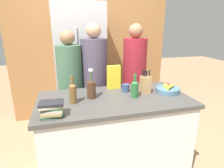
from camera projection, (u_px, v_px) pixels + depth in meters
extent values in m
plane|color=#A37F5B|center=(114.00, 168.00, 2.24)|extent=(14.00, 14.00, 0.00)
cube|color=silver|center=(114.00, 137.00, 2.11)|extent=(1.51, 0.78, 0.87)
cube|color=#474442|center=(114.00, 99.00, 1.97)|extent=(1.58, 0.81, 0.04)
cube|color=#9E6B3D|center=(91.00, 45.00, 3.33)|extent=(2.78, 0.12, 2.60)
cube|color=#B7B7BC|center=(80.00, 68.00, 3.04)|extent=(0.76, 0.60, 1.96)
cylinder|color=#B7B7BC|center=(78.00, 66.00, 2.71)|extent=(0.02, 0.02, 1.08)
cylinder|color=slate|center=(167.00, 90.00, 2.12)|extent=(0.27, 0.27, 0.05)
torus|color=slate|center=(168.00, 88.00, 2.11)|extent=(0.27, 0.27, 0.02)
sphere|color=#99B233|center=(165.00, 86.00, 2.15)|extent=(0.07, 0.07, 0.07)
sphere|color=red|center=(167.00, 86.00, 2.16)|extent=(0.08, 0.08, 0.08)
cylinder|color=yellow|center=(170.00, 87.00, 2.09)|extent=(0.14, 0.12, 0.03)
cube|color=tan|center=(145.00, 85.00, 2.08)|extent=(0.10, 0.09, 0.19)
cylinder|color=black|center=(143.00, 74.00, 2.03)|extent=(0.01, 0.01, 0.08)
cylinder|color=black|center=(144.00, 74.00, 2.03)|extent=(0.01, 0.01, 0.08)
cylinder|color=black|center=(146.00, 74.00, 2.03)|extent=(0.01, 0.01, 0.07)
cylinder|color=black|center=(147.00, 74.00, 2.06)|extent=(0.01, 0.01, 0.07)
cylinder|color=black|center=(149.00, 74.00, 2.04)|extent=(0.01, 0.01, 0.08)
cylinder|color=#4C2D1E|center=(91.00, 90.00, 1.93)|extent=(0.09, 0.09, 0.18)
cylinder|color=#477538|center=(92.00, 76.00, 1.89)|extent=(0.01, 0.02, 0.12)
sphere|color=white|center=(92.00, 70.00, 1.87)|extent=(0.03, 0.03, 0.03)
cylinder|color=#477538|center=(91.00, 77.00, 1.90)|extent=(0.01, 0.01, 0.11)
sphere|color=white|center=(91.00, 72.00, 1.88)|extent=(0.03, 0.03, 0.03)
cylinder|color=#477538|center=(90.00, 76.00, 1.89)|extent=(0.01, 0.01, 0.12)
sphere|color=white|center=(90.00, 70.00, 1.87)|extent=(0.03, 0.03, 0.03)
cylinder|color=#477538|center=(91.00, 77.00, 1.88)|extent=(0.02, 0.01, 0.11)
sphere|color=white|center=(91.00, 71.00, 1.86)|extent=(0.02, 0.02, 0.02)
cube|color=yellow|center=(114.00, 77.00, 2.22)|extent=(0.16, 0.07, 0.28)
cylinder|color=#334770|center=(126.00, 88.00, 2.13)|extent=(0.08, 0.08, 0.09)
torus|color=#334770|center=(123.00, 87.00, 2.16)|extent=(0.04, 0.06, 0.06)
cube|color=#3D6047|center=(52.00, 115.00, 1.57)|extent=(0.20, 0.15, 0.02)
cube|color=#99844C|center=(53.00, 112.00, 1.56)|extent=(0.18, 0.17, 0.02)
cube|color=#B7A88E|center=(52.00, 110.00, 1.55)|extent=(0.19, 0.15, 0.02)
cube|color=#3D6047|center=(52.00, 107.00, 1.55)|extent=(0.18, 0.15, 0.02)
cube|color=#B7A88E|center=(51.00, 106.00, 1.53)|extent=(0.21, 0.14, 0.02)
cube|color=#232328|center=(51.00, 103.00, 1.54)|extent=(0.20, 0.15, 0.02)
cylinder|color=brown|center=(73.00, 95.00, 1.81)|extent=(0.07, 0.07, 0.17)
cone|color=brown|center=(72.00, 84.00, 1.77)|extent=(0.07, 0.07, 0.03)
cylinder|color=brown|center=(72.00, 79.00, 1.76)|extent=(0.03, 0.03, 0.07)
cylinder|color=#286633|center=(135.00, 90.00, 1.96)|extent=(0.08, 0.08, 0.16)
cone|color=#286633|center=(135.00, 81.00, 1.93)|extent=(0.08, 0.08, 0.03)
cylinder|color=#286633|center=(135.00, 77.00, 1.92)|extent=(0.03, 0.03, 0.07)
cube|color=#383842|center=(73.00, 119.00, 2.62)|extent=(0.27, 0.20, 0.76)
cylinder|color=#42664C|center=(70.00, 70.00, 2.41)|extent=(0.32, 0.32, 0.64)
sphere|color=#996B4C|center=(67.00, 37.00, 2.29)|extent=(0.18, 0.18, 0.18)
cube|color=#383842|center=(96.00, 114.00, 2.71)|extent=(0.29, 0.21, 0.80)
cylinder|color=#4C4256|center=(94.00, 64.00, 2.49)|extent=(0.35, 0.35, 0.67)
sphere|color=tan|center=(93.00, 31.00, 2.36)|extent=(0.19, 0.19, 0.19)
cube|color=#383842|center=(133.00, 111.00, 2.83)|extent=(0.26, 0.18, 0.80)
cylinder|color=maroon|center=(135.00, 63.00, 2.61)|extent=(0.33, 0.33, 0.67)
sphere|color=#996B4C|center=(136.00, 31.00, 2.49)|extent=(0.19, 0.19, 0.19)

